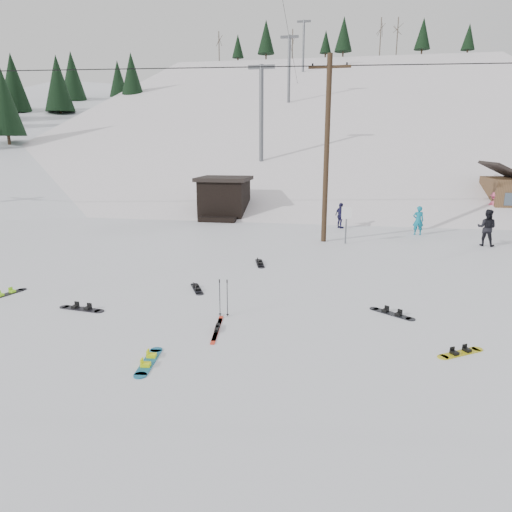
# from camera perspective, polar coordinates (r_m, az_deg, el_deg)

# --- Properties ---
(ground) EXTENTS (200.00, 200.00, 0.00)m
(ground) POSITION_cam_1_polar(r_m,az_deg,el_deg) (10.74, -5.53, -12.83)
(ground) COLOR white
(ground) RESTS_ON ground
(ski_slope) EXTENTS (60.00, 85.24, 65.97)m
(ski_slope) POSITION_cam_1_polar(r_m,az_deg,el_deg) (66.44, 7.68, -1.16)
(ski_slope) COLOR white
(ski_slope) RESTS_ON ground
(ridge_left) EXTENTS (47.54, 95.03, 58.38)m
(ridge_left) POSITION_cam_1_polar(r_m,az_deg,el_deg) (70.87, -23.09, -0.38)
(ridge_left) COLOR white
(ridge_left) RESTS_ON ground
(treeline_left) EXTENTS (20.00, 64.00, 10.00)m
(treeline_left) POSITION_cam_1_polar(r_m,az_deg,el_deg) (61.60, -26.53, 7.73)
(treeline_left) COLOR black
(treeline_left) RESTS_ON ground
(treeline_crest) EXTENTS (50.00, 6.00, 10.00)m
(treeline_crest) POSITION_cam_1_polar(r_m,az_deg,el_deg) (95.39, 8.86, 10.56)
(treeline_crest) COLOR black
(treeline_crest) RESTS_ON ski_slope
(utility_pole) EXTENTS (2.00, 0.26, 9.00)m
(utility_pole) POSITION_cam_1_polar(r_m,az_deg,el_deg) (23.24, 8.83, 13.22)
(utility_pole) COLOR #3A2819
(utility_pole) RESTS_ON ground
(trail_sign) EXTENTS (0.50, 0.09, 1.85)m
(trail_sign) POSITION_cam_1_polar(r_m,az_deg,el_deg) (23.08, 11.23, 4.62)
(trail_sign) COLOR #595B60
(trail_sign) RESTS_ON ground
(lift_hut) EXTENTS (3.40, 4.10, 2.75)m
(lift_hut) POSITION_cam_1_polar(r_m,az_deg,el_deg) (31.33, -3.99, 7.32)
(lift_hut) COLOR black
(lift_hut) RESTS_ON ground
(lift_tower_near) EXTENTS (2.20, 0.36, 8.00)m
(lift_tower_near) POSITION_cam_1_polar(r_m,az_deg,el_deg) (39.92, 0.68, 18.02)
(lift_tower_near) COLOR #595B60
(lift_tower_near) RESTS_ON ski_slope
(lift_tower_mid) EXTENTS (2.20, 0.36, 8.00)m
(lift_tower_mid) POSITION_cam_1_polar(r_m,az_deg,el_deg) (60.38, 4.16, 22.69)
(lift_tower_mid) COLOR #595B60
(lift_tower_mid) RESTS_ON ski_slope
(lift_tower_far) EXTENTS (2.20, 0.36, 8.00)m
(lift_tower_far) POSITION_cam_1_polar(r_m,az_deg,el_deg) (81.13, 5.96, 24.95)
(lift_tower_far) COLOR #595B60
(lift_tower_far) RESTS_ON ski_slope
(hero_snowboard) EXTENTS (0.43, 1.53, 0.11)m
(hero_snowboard) POSITION_cam_1_polar(r_m,az_deg,el_deg) (10.85, -13.27, -12.70)
(hero_snowboard) COLOR #16688F
(hero_snowboard) RESTS_ON ground
(hero_skis) EXTENTS (0.37, 1.89, 0.10)m
(hero_skis) POSITION_cam_1_polar(r_m,az_deg,el_deg) (12.34, -4.89, -9.05)
(hero_skis) COLOR red
(hero_skis) RESTS_ON ground
(ski_poles) EXTENTS (0.30, 0.08, 1.09)m
(ski_poles) POSITION_cam_1_polar(r_m,az_deg,el_deg) (13.09, -4.08, -5.19)
(ski_poles) COLOR black
(ski_poles) RESTS_ON ground
(board_scatter_a) EXTENTS (1.52, 0.44, 0.11)m
(board_scatter_a) POSITION_cam_1_polar(r_m,az_deg,el_deg) (14.71, -20.96, -6.15)
(board_scatter_a) COLOR black
(board_scatter_a) RESTS_ON ground
(board_scatter_b) EXTENTS (0.77, 1.26, 0.10)m
(board_scatter_b) POSITION_cam_1_polar(r_m,az_deg,el_deg) (15.74, -7.39, -4.06)
(board_scatter_b) COLOR black
(board_scatter_b) RESTS_ON ground
(board_scatter_c) EXTENTS (0.59, 1.40, 0.10)m
(board_scatter_c) POSITION_cam_1_polar(r_m,az_deg,el_deg) (17.16, -28.73, -4.18)
(board_scatter_c) COLOR black
(board_scatter_c) RESTS_ON ground
(board_scatter_d) EXTENTS (1.22, 0.96, 0.10)m
(board_scatter_d) POSITION_cam_1_polar(r_m,az_deg,el_deg) (13.95, 16.61, -6.88)
(board_scatter_d) COLOR black
(board_scatter_d) RESTS_ON ground
(board_scatter_e) EXTENTS (1.16, 0.85, 0.09)m
(board_scatter_e) POSITION_cam_1_polar(r_m,az_deg,el_deg) (12.00, 24.19, -10.96)
(board_scatter_e) COLOR yellow
(board_scatter_e) RESTS_ON ground
(board_scatter_f) EXTENTS (0.61, 1.48, 0.11)m
(board_scatter_f) POSITION_cam_1_polar(r_m,az_deg,el_deg) (18.95, 0.49, -0.90)
(board_scatter_f) COLOR black
(board_scatter_f) RESTS_ON ground
(skier_teal) EXTENTS (0.60, 0.41, 1.59)m
(skier_teal) POSITION_cam_1_polar(r_m,az_deg,el_deg) (26.58, 19.62, 4.21)
(skier_teal) COLOR #0E7490
(skier_teal) RESTS_ON ground
(skier_dark) EXTENTS (1.07, 0.98, 1.80)m
(skier_dark) POSITION_cam_1_polar(r_m,az_deg,el_deg) (24.91, 26.88, 3.17)
(skier_dark) COLOR black
(skier_dark) RESTS_ON ground
(skier_pink) EXTENTS (1.34, 0.93, 1.90)m
(skier_pink) POSITION_cam_1_polar(r_m,az_deg,el_deg) (33.45, 27.65, 5.49)
(skier_pink) COLOR #CD486D
(skier_pink) RESTS_ON ground
(skier_navy) EXTENTS (0.85, 0.92, 1.51)m
(skier_navy) POSITION_cam_1_polar(r_m,az_deg,el_deg) (27.58, 10.53, 4.99)
(skier_navy) COLOR #1D1A41
(skier_navy) RESTS_ON ground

